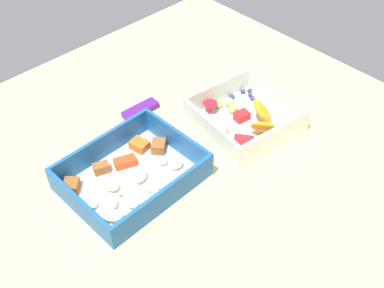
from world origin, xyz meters
The scene contains 4 objects.
table_surface centered at (0.00, 0.00, 1.00)cm, with size 80.00×80.00×2.00cm, color tan.
pasta_container centered at (-12.64, 1.22, 3.54)cm, with size 20.45×16.22×5.08cm.
fruit_bowl centered at (10.24, -1.81, 3.71)cm, with size 17.85×17.71×5.09cm.
candy_bar centered at (-0.66, 13.82, 2.60)cm, with size 7.00×2.40×1.20cm, color #51197A.
Camera 1 is at (-39.49, -40.38, 58.14)cm, focal length 43.78 mm.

